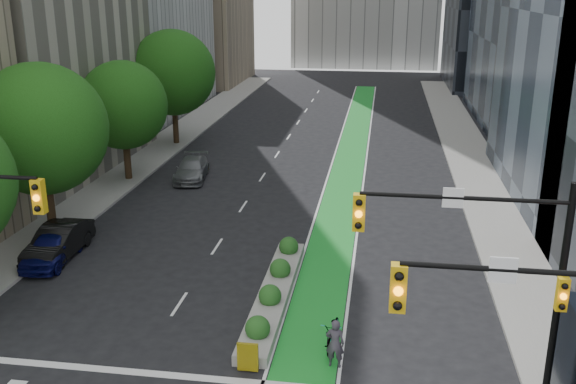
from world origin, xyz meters
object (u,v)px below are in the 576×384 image
(parked_car_left_near, at_px, (52,247))
(parked_car_left_far, at_px, (192,169))
(bicycle, at_px, (333,332))
(cyclist, at_px, (335,343))
(median_planter, at_px, (274,290))
(parked_car_left_mid, at_px, (58,242))

(parked_car_left_near, relative_size, parked_car_left_far, 0.91)
(bicycle, bearing_deg, cyclist, -78.39)
(median_planter, height_order, cyclist, cyclist)
(parked_car_left_mid, distance_m, parked_car_left_far, 13.42)
(parked_car_left_near, height_order, parked_car_left_far, parked_car_left_near)
(median_planter, height_order, parked_car_left_mid, parked_car_left_mid)
(median_planter, bearing_deg, parked_car_left_mid, 165.96)
(bicycle, relative_size, cyclist, 1.19)
(bicycle, bearing_deg, median_planter, 134.59)
(bicycle, bearing_deg, parked_car_left_mid, 161.21)
(median_planter, relative_size, parked_car_left_mid, 2.21)
(cyclist, bearing_deg, parked_car_left_near, -21.55)
(parked_car_left_mid, xyz_separation_m, parked_car_left_far, (2.50, 13.18, -0.08))
(cyclist, distance_m, parked_car_left_mid, 15.30)
(median_planter, bearing_deg, parked_car_left_near, 168.87)
(parked_car_left_near, xyz_separation_m, parked_car_left_far, (2.50, 13.76, -0.05))
(bicycle, distance_m, cyclist, 1.34)
(median_planter, relative_size, parked_car_left_near, 2.39)
(parked_car_left_near, bearing_deg, bicycle, -26.46)
(cyclist, bearing_deg, bicycle, -78.88)
(bicycle, xyz_separation_m, parked_car_left_far, (-10.86, 19.08, 0.14))
(cyclist, height_order, parked_car_left_near, cyclist)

